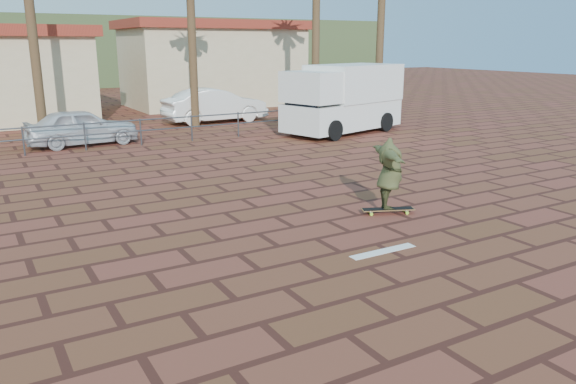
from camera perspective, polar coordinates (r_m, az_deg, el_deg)
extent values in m
plane|color=brown|center=(11.02, 2.83, -4.77)|extent=(120.00, 120.00, 0.00)
cube|color=white|center=(10.51, 9.64, -5.96)|extent=(1.40, 0.22, 0.01)
cylinder|color=#47494F|center=(21.01, -25.29, 4.68)|extent=(0.06, 0.06, 1.00)
cylinder|color=#47494F|center=(21.26, -19.93, 5.32)|extent=(0.06, 0.06, 1.00)
cylinder|color=#47494F|center=(21.69, -14.73, 5.90)|extent=(0.06, 0.06, 1.00)
cylinder|color=#47494F|center=(22.30, -9.76, 6.41)|extent=(0.06, 0.06, 1.00)
cylinder|color=#47494F|center=(23.07, -5.08, 6.84)|extent=(0.06, 0.06, 1.00)
cylinder|color=#47494F|center=(23.97, -0.72, 7.20)|extent=(0.06, 0.06, 1.00)
cylinder|color=#47494F|center=(25.01, 3.31, 7.50)|extent=(0.06, 0.06, 1.00)
cylinder|color=#47494F|center=(26.16, 7.01, 7.74)|extent=(0.06, 0.06, 1.00)
cylinder|color=#47494F|center=(27.40, 10.38, 7.93)|extent=(0.06, 0.06, 1.00)
cylinder|color=#47494F|center=(21.63, -14.80, 7.08)|extent=(24.00, 0.05, 0.05)
cylinder|color=#47494F|center=(21.69, -14.73, 6.03)|extent=(24.00, 0.05, 0.05)
cylinder|color=brown|center=(23.85, -24.54, 14.55)|extent=(0.36, 0.36, 8.20)
cylinder|color=brown|center=(25.88, -9.66, 13.67)|extent=(0.36, 0.36, 6.50)
cylinder|color=brown|center=(27.03, 2.84, 15.28)|extent=(0.36, 0.36, 7.80)
cylinder|color=brown|center=(27.99, 9.39, 16.12)|extent=(0.36, 0.36, 8.80)
cube|color=beige|center=(35.47, -7.63, 12.41)|extent=(10.00, 6.00, 4.50)
cube|color=maroon|center=(35.45, -7.77, 16.44)|extent=(10.60, 6.60, 0.50)
cube|color=#384C28|center=(58.97, -25.30, 12.82)|extent=(70.00, 18.00, 6.00)
cube|color=olive|center=(12.78, 10.12, -1.73)|extent=(1.19, 0.70, 0.02)
cube|color=black|center=(12.78, 10.12, -1.68)|extent=(1.15, 0.67, 0.00)
cube|color=silver|center=(12.68, 8.33, -1.94)|extent=(0.14, 0.20, 0.03)
cube|color=silver|center=(12.91, 11.85, -1.79)|extent=(0.14, 0.20, 0.03)
cylinder|color=#99D32C|center=(12.58, 8.47, -2.24)|extent=(0.08, 0.06, 0.08)
cylinder|color=#99D32C|center=(12.79, 8.19, -1.93)|extent=(0.08, 0.06, 0.08)
cylinder|color=#99D32C|center=(12.82, 12.01, -2.08)|extent=(0.08, 0.06, 0.08)
cylinder|color=#99D32C|center=(13.03, 11.68, -1.78)|extent=(0.08, 0.06, 0.08)
imported|color=#414425|center=(12.57, 10.28, 1.85)|extent=(1.27, 2.03, 1.61)
cube|color=white|center=(24.15, 5.56, 7.81)|extent=(5.86, 3.58, 1.11)
cube|color=white|center=(24.58, 6.71, 10.98)|extent=(4.51, 3.30, 1.52)
cube|color=white|center=(22.58, 2.50, 10.60)|extent=(2.14, 2.57, 1.21)
cube|color=black|center=(22.13, 1.32, 9.34)|extent=(0.51, 1.68, 0.66)
cylinder|color=black|center=(22.14, 4.67, 6.26)|extent=(0.86, 0.48, 0.81)
cylinder|color=black|center=(23.55, 0.69, 6.83)|extent=(0.86, 0.48, 0.81)
cylinder|color=black|center=(24.84, 9.84, 7.03)|extent=(0.86, 0.48, 0.81)
cylinder|color=black|center=(26.11, 6.00, 7.54)|extent=(0.86, 0.48, 0.81)
imported|color=silver|center=(22.40, -20.21, 6.22)|extent=(4.10, 1.84, 1.37)
imported|color=white|center=(27.48, -7.41, 8.72)|extent=(4.99, 1.88, 1.63)
cylinder|color=gray|center=(26.85, 9.90, 9.40)|extent=(0.07, 0.07, 2.49)
cube|color=#193FB2|center=(26.78, 10.00, 11.57)|extent=(0.50, 0.17, 0.51)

